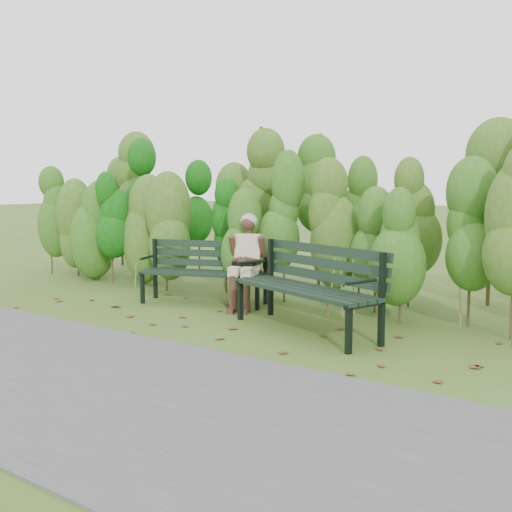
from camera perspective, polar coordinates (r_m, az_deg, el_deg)
The scene contains 7 objects.
ground at distance 6.68m, azimuth -1.74°, elevation -6.69°, with size 80.00×80.00×0.00m, color #465D1A.
footpath at distance 5.15m, azimuth -16.82°, elevation -11.04°, with size 60.00×2.50×0.01m, color #474749.
hedge_band at distance 8.07m, azimuth 6.19°, elevation 4.63°, with size 11.04×1.67×2.42m.
leaf_litter at distance 6.48m, azimuth 1.91°, elevation -7.10°, with size 5.87×2.23×0.01m.
bench_left at distance 7.93m, azimuth -4.80°, elevation -1.00°, with size 1.73×1.05×0.82m.
bench_right at distance 6.40m, azimuth 5.33°, elevation -2.36°, with size 1.93×1.16×0.92m.
seated_woman at distance 7.56m, azimuth -0.93°, elevation 0.09°, with size 0.53×0.74×1.20m.
Camera 1 is at (3.89, -5.20, 1.56)m, focal length 42.00 mm.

